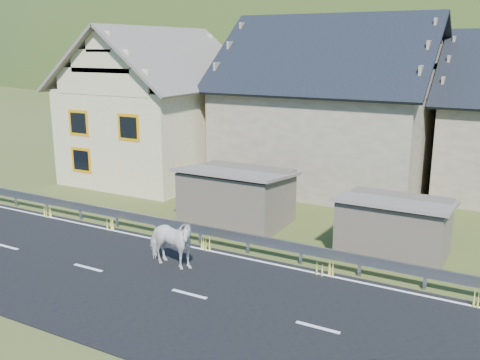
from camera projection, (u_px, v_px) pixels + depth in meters
The scene contains 10 objects.
ground at pixel (189, 295), 15.71m from camera, with size 160.00×160.00×0.00m, color #384D19.
road at pixel (189, 295), 15.71m from camera, with size 60.00×7.00×0.04m, color black.
lane_markings at pixel (189, 294), 15.70m from camera, with size 60.00×6.60×0.01m, color silver.
guardrail at pixel (248, 239), 18.71m from camera, with size 28.10×0.09×0.75m.
shed_left at pixel (237, 197), 21.91m from camera, with size 4.30×3.30×2.40m, color #716554.
shed_right at pixel (394, 228), 18.48m from camera, with size 3.80×2.90×2.20m, color #716554.
house_cream at pixel (159, 98), 29.52m from camera, with size 7.80×9.80×8.30m.
house_stone_a at pixel (333, 95), 27.81m from camera, with size 10.80×9.80×8.90m.
conifer_patch at pixel (252, 51), 133.45m from camera, with size 76.00×50.00×28.00m, color black.
horse at pixel (170, 242), 17.45m from camera, with size 2.03×0.92×1.71m, color silver.
Camera 1 is at (8.23, -11.93, 7.12)m, focal length 40.00 mm.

